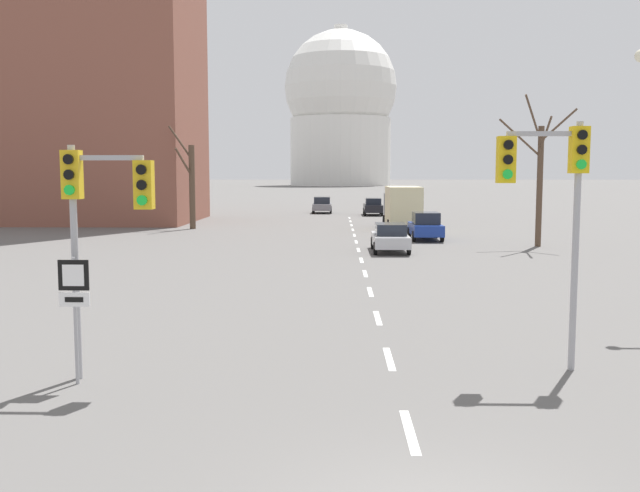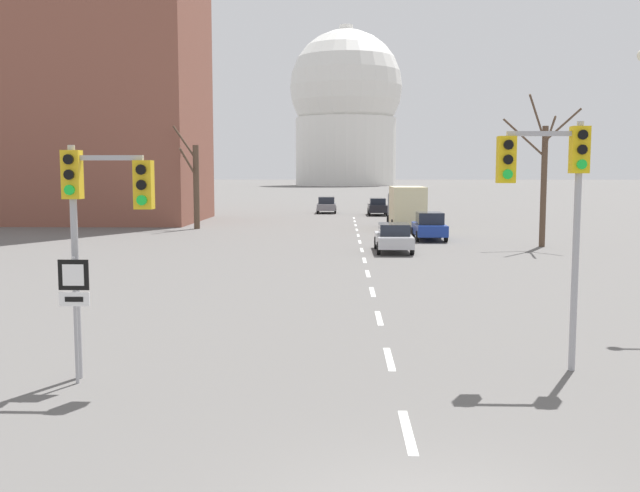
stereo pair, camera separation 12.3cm
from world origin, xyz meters
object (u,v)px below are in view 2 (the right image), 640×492
object	(u,v)px
sedan_far_left	(377,207)
traffic_signal_near_right	(553,183)
traffic_signal_near_left	(98,204)
sedan_near_right	(429,226)
sedan_mid_centre	(394,237)
sedan_near_left	(327,205)
route_sign_post	(74,298)
delivery_truck	(406,206)

from	to	relation	value
sedan_far_left	traffic_signal_near_right	bearing A→B (deg)	-89.03
traffic_signal_near_left	sedan_near_right	world-z (taller)	traffic_signal_near_left
traffic_signal_near_right	sedan_mid_centre	bearing A→B (deg)	94.21
traffic_signal_near_left	sedan_near_left	distance (m)	59.11
traffic_signal_near_left	route_sign_post	size ratio (longest dim) A/B	1.86
sedan_far_left	sedan_mid_centre	bearing A→B (deg)	-91.29
sedan_near_right	sedan_far_left	size ratio (longest dim) A/B	0.94
route_sign_post	sedan_near_left	distance (m)	59.45
route_sign_post	sedan_far_left	xyz separation A→B (m)	(8.67, 55.87, -0.89)
sedan_near_left	sedan_mid_centre	size ratio (longest dim) A/B	0.94
traffic_signal_near_right	delivery_truck	xyz separation A→B (m)	(0.33, 37.32, -2.24)
route_sign_post	delivery_truck	size ratio (longest dim) A/B	0.35
delivery_truck	sedan_mid_centre	bearing A→B (deg)	-97.57
sedan_mid_centre	delivery_truck	xyz separation A→B (m)	(1.98, 14.89, 0.93)
traffic_signal_near_right	sedan_near_right	bearing A→B (deg)	87.97
route_sign_post	traffic_signal_near_right	bearing A→B (deg)	7.50
sedan_near_right	sedan_mid_centre	world-z (taller)	sedan_near_right
sedan_near_left	sedan_far_left	size ratio (longest dim) A/B	0.93
sedan_far_left	delivery_truck	bearing A→B (deg)	-85.85
sedan_mid_centre	route_sign_post	bearing A→B (deg)	-108.54
sedan_near_left	sedan_far_left	xyz separation A→B (m)	(5.02, -3.45, 0.01)
sedan_near_right	delivery_truck	xyz separation A→B (m)	(-0.71, 8.17, 0.85)
traffic_signal_near_left	route_sign_post	bearing A→B (deg)	-137.38
traffic_signal_near_right	sedan_near_right	distance (m)	29.33
traffic_signal_near_left	route_sign_post	distance (m)	1.91
sedan_near_right	route_sign_post	bearing A→B (deg)	-109.26
sedan_near_left	delivery_truck	xyz separation A→B (m)	(6.28, -20.74, 0.88)
delivery_truck	traffic_signal_near_right	bearing A→B (deg)	-90.50
traffic_signal_near_right	sedan_near_left	size ratio (longest dim) A/B	1.25
sedan_near_right	sedan_far_left	world-z (taller)	sedan_near_right
route_sign_post	sedan_near_left	bearing A→B (deg)	86.48
route_sign_post	sedan_far_left	world-z (taller)	route_sign_post
route_sign_post	sedan_mid_centre	world-z (taller)	route_sign_post
sedan_mid_centre	traffic_signal_near_left	bearing A→B (deg)	-107.92
traffic_signal_near_left	sedan_mid_centre	distance (m)	24.67
traffic_signal_near_left	sedan_mid_centre	xyz separation A→B (m)	(7.54, 23.33, -2.78)
traffic_signal_near_left	traffic_signal_near_right	size ratio (longest dim) A/B	0.90
traffic_signal_near_right	sedan_far_left	world-z (taller)	traffic_signal_near_right
traffic_signal_near_right	sedan_mid_centre	distance (m)	22.72
route_sign_post	sedan_near_left	xyz separation A→B (m)	(3.65, 59.33, -0.90)
route_sign_post	sedan_near_right	xyz separation A→B (m)	(10.63, 30.41, -0.87)
traffic_signal_near_right	sedan_mid_centre	world-z (taller)	traffic_signal_near_right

